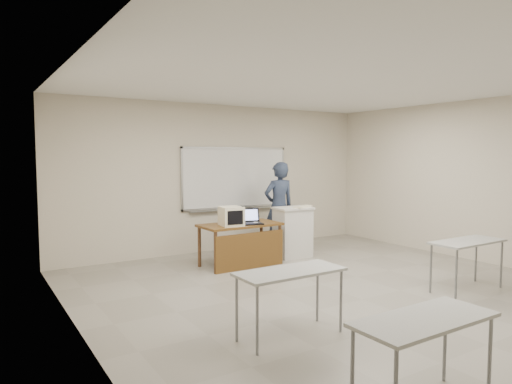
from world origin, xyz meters
TOP-DOWN VIEW (x-y plane):
  - floor at (0.00, 0.00)m, footprint 7.00×8.00m
  - whiteboard at (0.30, 3.97)m, footprint 2.48×0.10m
  - student_desks at (-0.00, -1.35)m, footprint 4.40×2.20m
  - instructor_desk at (-0.40, 2.49)m, footprint 1.44×0.72m
  - podium at (0.80, 2.63)m, footprint 0.69×0.51m
  - crt_monitor at (-0.65, 2.48)m, footprint 0.36×0.41m
  - laptop at (-0.26, 2.48)m, footprint 0.36×0.33m
  - mouse at (-0.20, 2.40)m, footprint 0.11×0.08m
  - keyboard at (0.95, 2.51)m, footprint 0.49×0.31m
  - presenter at (0.89, 3.22)m, footprint 0.70×0.49m

SIDE VIEW (x-z plane):
  - floor at x=0.00m, z-range -0.01..0.00m
  - podium at x=0.80m, z-range 0.00..0.97m
  - instructor_desk at x=-0.40m, z-range 0.17..0.92m
  - student_desks at x=0.00m, z-range 0.31..1.04m
  - mouse at x=-0.20m, z-range 0.75..0.79m
  - laptop at x=-0.26m, z-range 0.68..0.94m
  - crt_monitor at x=-0.65m, z-range 0.74..1.09m
  - presenter at x=0.89m, z-range 0.00..1.83m
  - keyboard at x=0.95m, z-range 0.97..0.99m
  - whiteboard at x=0.30m, z-range 0.83..2.14m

